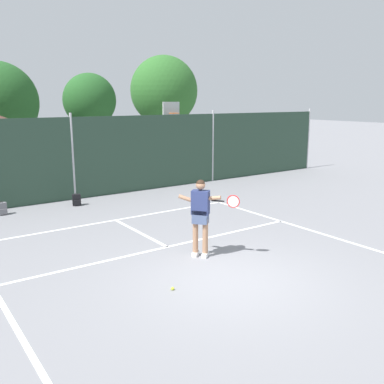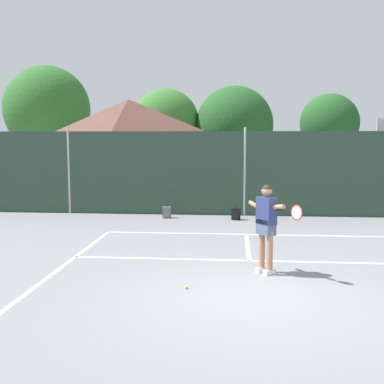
{
  "view_description": "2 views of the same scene",
  "coord_description": "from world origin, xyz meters",
  "px_view_note": "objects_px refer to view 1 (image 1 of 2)",
  "views": [
    {
      "loc": [
        -5.4,
        -6.3,
        3.65
      ],
      "look_at": [
        0.84,
        2.58,
        1.3
      ],
      "focal_mm": 40.08,
      "sensor_mm": 36.0,
      "label": 1
    },
    {
      "loc": [
        -0.36,
        -8.42,
        2.82
      ],
      "look_at": [
        -1.34,
        2.69,
        1.55
      ],
      "focal_mm": 45.12,
      "sensor_mm": 36.0,
      "label": 2
    }
  ],
  "objects_px": {
    "tennis_ball": "(173,289)",
    "backpack_black": "(77,200)",
    "backpack_grey": "(2,209)",
    "tennis_player": "(201,211)",
    "basketball_hoop": "(171,128)"
  },
  "relations": [
    {
      "from": "basketball_hoop",
      "to": "backpack_black",
      "type": "relative_size",
      "value": 7.67
    },
    {
      "from": "tennis_player",
      "to": "backpack_black",
      "type": "height_order",
      "value": "tennis_player"
    },
    {
      "from": "tennis_player",
      "to": "backpack_grey",
      "type": "distance_m",
      "value": 7.44
    },
    {
      "from": "tennis_ball",
      "to": "backpack_grey",
      "type": "xyz_separation_m",
      "value": [
        -1.49,
        7.91,
        0.16
      ]
    },
    {
      "from": "backpack_grey",
      "to": "tennis_player",
      "type": "bearing_deg",
      "value": -65.7
    },
    {
      "from": "tennis_player",
      "to": "basketball_hoop",
      "type": "bearing_deg",
      "value": 61.24
    },
    {
      "from": "tennis_player",
      "to": "backpack_black",
      "type": "bearing_deg",
      "value": 95.35
    },
    {
      "from": "basketball_hoop",
      "to": "backpack_black",
      "type": "distance_m",
      "value": 6.96
    },
    {
      "from": "tennis_player",
      "to": "tennis_ball",
      "type": "bearing_deg",
      "value": -142.72
    },
    {
      "from": "basketball_hoop",
      "to": "backpack_black",
      "type": "height_order",
      "value": "basketball_hoop"
    },
    {
      "from": "tennis_player",
      "to": "tennis_ball",
      "type": "relative_size",
      "value": 28.1
    },
    {
      "from": "tennis_ball",
      "to": "backpack_black",
      "type": "xyz_separation_m",
      "value": [
        0.94,
        7.73,
        0.16
      ]
    },
    {
      "from": "basketball_hoop",
      "to": "backpack_grey",
      "type": "bearing_deg",
      "value": -160.87
    },
    {
      "from": "tennis_ball",
      "to": "backpack_grey",
      "type": "bearing_deg",
      "value": 100.65
    },
    {
      "from": "basketball_hoop",
      "to": "backpack_black",
      "type": "xyz_separation_m",
      "value": [
        -5.89,
        -3.06,
        -2.12
      ]
    }
  ]
}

